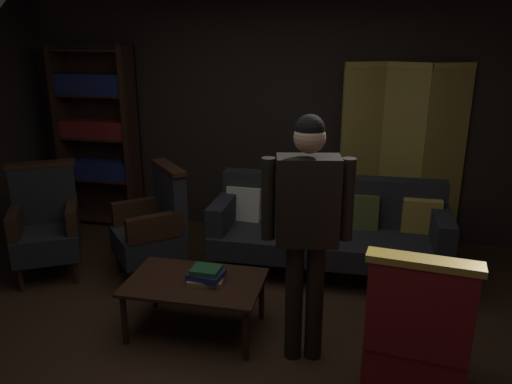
# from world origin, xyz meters

# --- Properties ---
(ground_plane) EXTENTS (10.00, 10.00, 0.00)m
(ground_plane) POSITION_xyz_m (0.00, 0.00, 0.00)
(ground_plane) COLOR #331E11
(back_wall) EXTENTS (7.20, 0.10, 2.80)m
(back_wall) POSITION_xyz_m (0.00, 2.45, 1.40)
(back_wall) COLOR black
(back_wall) RESTS_ON ground_plane
(folding_screen) EXTENTS (1.25, 0.26, 1.90)m
(folding_screen) POSITION_xyz_m (1.21, 2.27, 0.99)
(folding_screen) COLOR #B29338
(folding_screen) RESTS_ON ground_plane
(bookshelf) EXTENTS (0.90, 0.32, 2.05)m
(bookshelf) POSITION_xyz_m (-2.15, 2.19, 1.08)
(bookshelf) COLOR black
(bookshelf) RESTS_ON ground_plane
(velvet_couch) EXTENTS (2.12, 0.78, 0.88)m
(velvet_couch) POSITION_xyz_m (0.55, 1.46, 0.46)
(velvet_couch) COLOR black
(velvet_couch) RESTS_ON ground_plane
(coffee_table) EXTENTS (1.00, 0.64, 0.42)m
(coffee_table) POSITION_xyz_m (-0.34, 0.22, 0.37)
(coffee_table) COLOR black
(coffee_table) RESTS_ON ground_plane
(armchair_gilt_accent) EXTENTS (0.65, 0.64, 1.04)m
(armchair_gilt_accent) POSITION_xyz_m (1.19, -0.25, 0.49)
(armchair_gilt_accent) COLOR gold
(armchair_gilt_accent) RESTS_ON ground_plane
(armchair_wing_left) EXTENTS (0.81, 0.82, 1.04)m
(armchair_wing_left) POSITION_xyz_m (-1.00, 1.02, 0.49)
(armchair_wing_left) COLOR black
(armchair_wing_left) RESTS_ON ground_plane
(armchair_wing_right) EXTENTS (0.79, 0.79, 1.04)m
(armchair_wing_right) POSITION_xyz_m (-1.99, 0.85, 0.49)
(armchair_wing_right) COLOR black
(armchair_wing_right) RESTS_ON ground_plane
(standing_figure) EXTENTS (0.58, 0.28, 1.70)m
(standing_figure) POSITION_xyz_m (0.49, 0.08, 1.03)
(standing_figure) COLOR black
(standing_figure) RESTS_ON ground_plane
(book_tan_leather) EXTENTS (0.28, 0.23, 0.04)m
(book_tan_leather) POSITION_xyz_m (-0.25, 0.22, 0.44)
(book_tan_leather) COLOR #9E7A47
(book_tan_leather) RESTS_ON coffee_table
(book_navy_cloth) EXTENTS (0.27, 0.23, 0.04)m
(book_navy_cloth) POSITION_xyz_m (-0.25, 0.22, 0.48)
(book_navy_cloth) COLOR navy
(book_navy_cloth) RESTS_ON book_tan_leather
(book_green_cloth) EXTENTS (0.21, 0.18, 0.03)m
(book_green_cloth) POSITION_xyz_m (-0.25, 0.22, 0.52)
(book_green_cloth) COLOR #1E4C28
(book_green_cloth) RESTS_ON book_navy_cloth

